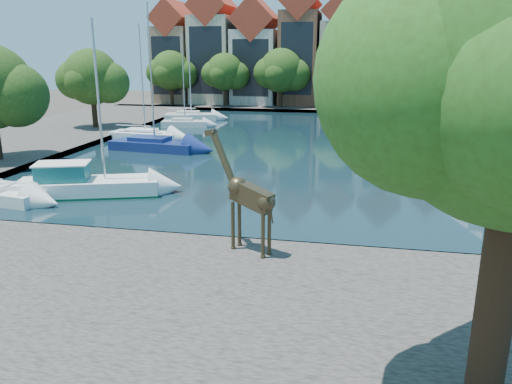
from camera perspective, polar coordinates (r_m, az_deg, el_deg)
ground at (r=21.46m, az=-1.35°, el=-6.42°), size 160.00×160.00×0.00m
water_basin at (r=44.34m, az=5.41°, el=5.27°), size 38.00×50.00×0.08m
near_quay at (r=15.31m, az=-7.25°, el=-15.29°), size 50.00×14.00×0.50m
far_quay at (r=75.91m, az=7.98°, el=9.75°), size 60.00×16.00×0.50m
left_quay at (r=52.96m, az=-22.74°, el=6.07°), size 14.00×52.00×0.50m
townhouse_west_end at (r=80.18m, az=-9.06°, el=15.12°), size 5.44×9.18×14.93m
townhouse_west_mid at (r=78.33m, az=-4.79°, el=15.88°), size 5.94×9.18×16.79m
townhouse_west_inner at (r=76.82m, az=0.06°, el=15.28°), size 6.43×9.18×15.15m
townhouse_center at (r=75.82m, az=5.08°, el=15.98°), size 5.44×9.18×16.93m
townhouse_east_inner at (r=75.40m, az=9.77°, el=15.34°), size 5.94×9.18×15.79m
townhouse_east_mid at (r=75.48m, az=14.90°, el=15.33°), size 6.43×9.18×16.65m
townhouse_east_end at (r=76.12m, az=19.88°, el=14.19°), size 5.44×9.18×14.43m
far_tree_far_west at (r=74.70m, az=-9.64°, el=13.38°), size 7.28×5.60×7.68m
far_tree_west at (r=72.28m, az=-3.53°, el=13.41°), size 6.76×5.20×7.36m
far_tree_mid_west at (r=70.67m, az=2.95°, el=13.54°), size 7.80×6.00×8.00m
far_tree_mid_east at (r=69.97m, az=9.61°, el=13.19°), size 7.02×5.40×7.52m
far_tree_east at (r=70.17m, az=16.32°, el=12.88°), size 7.54×5.80×7.84m
far_tree_far_east at (r=71.27m, az=22.86°, el=12.20°), size 6.76×5.20×7.36m
side_tree_left_far at (r=54.23m, az=-18.18°, el=12.19°), size 7.28×5.60×7.88m
giraffe_statue at (r=19.17m, az=-1.10°, el=-0.30°), size 3.07×1.75×4.68m
motorsailer at (r=30.29m, az=-19.06°, el=1.03°), size 8.20×4.69×9.75m
sailboat_left_b at (r=42.80m, az=-11.49°, el=5.51°), size 7.67×3.44×11.74m
sailboat_left_c at (r=48.52m, az=-12.53°, el=6.54°), size 6.67×2.80×10.42m
sailboat_left_d at (r=55.62m, az=-8.12°, el=7.93°), size 5.17×2.43×9.80m
sailboat_left_e at (r=61.16m, az=-7.41°, el=8.71°), size 6.48×3.14×9.11m
sailboat_right_b at (r=42.28m, az=25.65°, el=3.94°), size 6.92×4.01×8.87m
sailboat_right_c at (r=53.93m, az=21.21°, el=6.72°), size 5.75×3.11×9.52m
sailboat_right_d at (r=54.41m, az=22.54°, el=6.74°), size 5.12×2.18×9.13m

